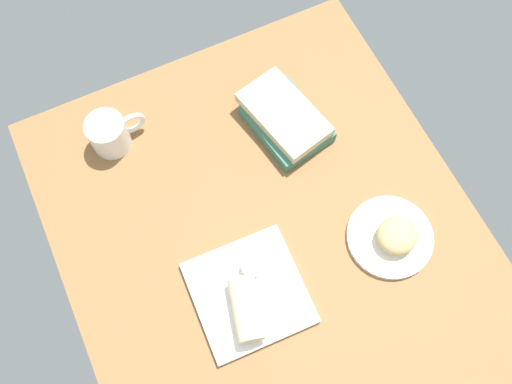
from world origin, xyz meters
The scene contains 8 objects.
dining_table centered at (0.00, 0.00, 2.00)cm, with size 110.00×90.00×4.00cm, color olive.
round_plate centered at (8.77, 23.77, 4.70)cm, with size 19.07×19.07×1.40cm, color white.
scone_pastry centered at (9.66, 24.32, 7.92)cm, with size 9.24×8.69×5.04cm, color tan.
square_plate centered at (6.67, -9.70, 4.80)cm, with size 22.99×22.99×1.60cm, color white.
sauce_cup centered at (2.26, -6.99, 6.98)cm, with size 4.45×4.45×2.57cm.
breakfast_wrap centered at (10.19, -11.87, 8.49)cm, with size 5.78×5.78×12.90cm, color beige.
book_stack centered at (-26.40, 15.41, 7.06)cm, with size 23.89×17.75×6.20cm.
coffee_mug centered at (-39.81, -23.29, 8.58)cm, with size 9.08×13.85×8.94cm.
Camera 1 is at (29.08, -18.63, 124.10)cm, focal length 39.52 mm.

